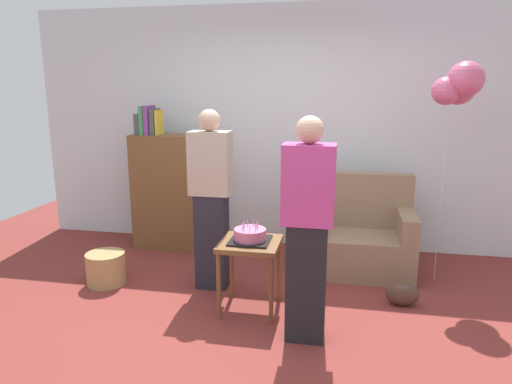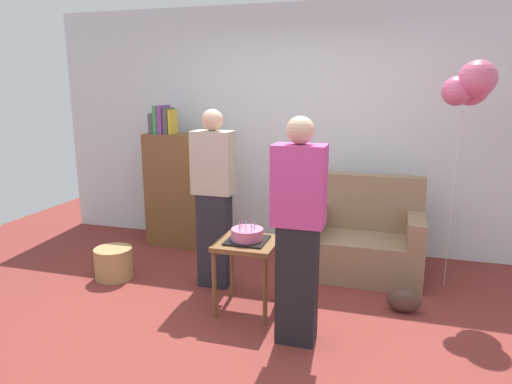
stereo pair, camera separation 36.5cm
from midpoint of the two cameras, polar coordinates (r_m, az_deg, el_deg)
ground_plane at (r=3.73m, az=1.76°, el=-16.27°), size 8.00×8.00×0.00m
wall_back at (r=5.29m, az=7.61°, el=7.66°), size 6.00×0.10×2.70m
couch at (r=4.74m, az=15.33°, el=-5.79°), size 1.10×0.70×0.96m
bookshelf at (r=5.37m, az=-7.23°, el=0.51°), size 0.80×0.36×1.62m
side_table at (r=3.79m, az=1.69°, el=-7.42°), size 0.48×0.48×0.60m
birthday_cake at (r=3.74m, az=1.71°, el=-5.39°), size 0.32×0.32×0.17m
person_blowing_candles at (r=4.17m, az=-2.71°, el=-0.82°), size 0.36×0.22×1.63m
person_holding_cake at (r=3.26m, az=8.43°, el=-4.88°), size 0.36×0.22×1.63m
wicker_basket at (r=4.68m, az=-14.99°, el=-8.50°), size 0.36×0.36×0.30m
handbag at (r=4.14m, az=20.26°, el=-12.48°), size 0.28×0.14×0.20m
balloon_bunch at (r=4.44m, az=27.28°, el=11.76°), size 0.43×0.45×2.03m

